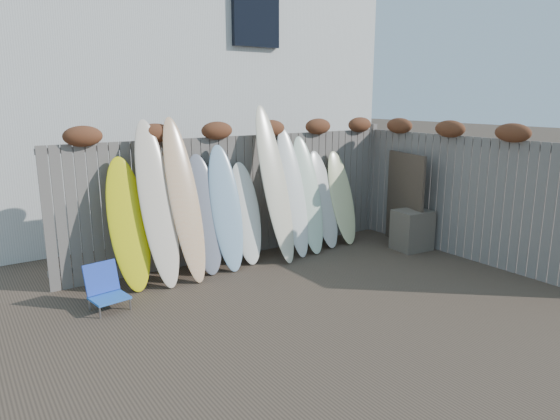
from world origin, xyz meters
TOP-DOWN VIEW (x-y plane):
  - ground at (0.00, 0.00)m, footprint 80.00×80.00m
  - back_fence at (0.06, 2.39)m, footprint 6.05×0.28m
  - right_fence at (2.99, 0.25)m, footprint 0.28×4.40m
  - house at (0.50, 6.50)m, footprint 8.50×5.50m
  - beach_chair at (-2.49, 1.45)m, footprint 0.49×0.51m
  - wooden_crate at (2.63, 0.98)m, footprint 0.64×0.55m
  - lattice_panel at (2.79, 1.33)m, footprint 0.33×1.07m
  - surfboard_0 at (-1.99, 1.98)m, footprint 0.55×0.65m
  - surfboard_1 at (-1.58, 1.94)m, footprint 0.52×0.83m
  - surfboard_2 at (-1.18, 1.92)m, footprint 0.52×0.85m
  - surfboard_3 at (-0.83, 2.01)m, footprint 0.56×0.67m
  - surfboard_4 at (-0.48, 1.97)m, footprint 0.55×0.72m
  - surfboard_5 at (-0.09, 2.05)m, footprint 0.54×0.62m
  - surfboard_6 at (0.38, 1.91)m, footprint 0.52×0.90m
  - surfboard_7 at (0.78, 1.98)m, footprint 0.48×0.76m
  - surfboard_8 at (1.09, 1.96)m, footprint 0.53×0.73m
  - surfboard_9 at (1.49, 2.04)m, footprint 0.57×0.65m
  - surfboard_10 at (1.91, 2.03)m, footprint 0.54×0.62m

SIDE VIEW (x-z plane):
  - ground at x=0.00m, z-range 0.00..0.00m
  - beach_chair at x=-2.49m, z-range -0.02..0.55m
  - wooden_crate at x=2.63m, z-range 0.00..0.70m
  - surfboard_5 at x=-0.09m, z-range 0.00..1.60m
  - lattice_panel at x=2.79m, z-range 0.00..1.65m
  - surfboard_10 at x=1.91m, z-range 0.00..1.66m
  - surfboard_9 at x=1.49m, z-range 0.00..1.69m
  - surfboard_3 at x=-0.83m, z-range 0.00..1.78m
  - surfboard_0 at x=-1.99m, z-range 0.00..1.82m
  - surfboard_4 at x=-0.48m, z-range 0.00..1.90m
  - surfboard_8 at x=1.09m, z-range 0.00..1.96m
  - surfboard_7 at x=0.78m, z-range 0.00..2.11m
  - right_fence at x=2.99m, z-range 0.02..2.26m
  - surfboard_1 at x=-1.58m, z-range 0.00..2.32m
  - surfboard_2 at x=-1.18m, z-range 0.00..2.34m
  - back_fence at x=0.06m, z-range 0.06..2.30m
  - surfboard_6 at x=0.38m, z-range 0.00..2.49m
  - house at x=0.50m, z-range 0.04..6.36m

